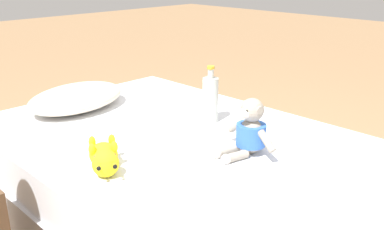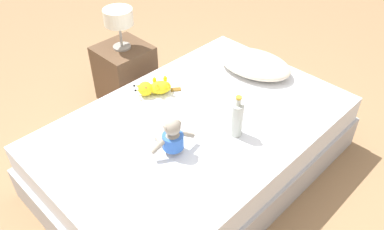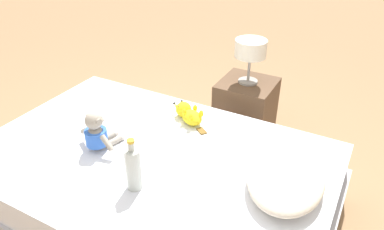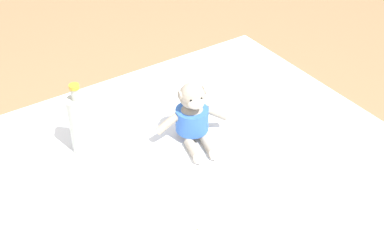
# 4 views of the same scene
# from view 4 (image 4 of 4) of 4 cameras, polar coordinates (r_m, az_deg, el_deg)

# --- Properties ---
(bed) EXTENTS (1.30, 1.99, 0.43)m
(bed) POSITION_cam_4_polar(r_m,az_deg,el_deg) (1.93, -5.73, -11.96)
(bed) COLOR #B2B2B7
(bed) RESTS_ON ground_plane
(plush_monkey) EXTENTS (0.24, 0.29, 0.24)m
(plush_monkey) POSITION_cam_4_polar(r_m,az_deg,el_deg) (1.88, 0.12, -0.27)
(plush_monkey) COLOR #9E9384
(plush_monkey) RESTS_ON bed
(glass_bottle) EXTENTS (0.08, 0.08, 0.28)m
(glass_bottle) POSITION_cam_4_polar(r_m,az_deg,el_deg) (1.86, -12.24, -0.96)
(glass_bottle) COLOR #B7BCB2
(glass_bottle) RESTS_ON bed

